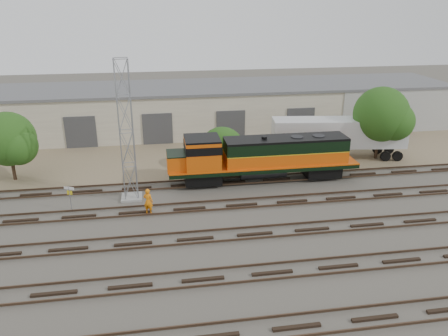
{
  "coord_description": "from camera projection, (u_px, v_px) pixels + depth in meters",
  "views": [
    {
      "loc": [
        -6.07,
        -27.97,
        14.7
      ],
      "look_at": [
        -0.97,
        4.0,
        2.2
      ],
      "focal_mm": 35.0,
      "sensor_mm": 36.0,
      "label": 1
    }
  ],
  "objects": [
    {
      "name": "worker",
      "position": [
        148.0,
        201.0,
        31.78
      ],
      "size": [
        0.85,
        0.73,
        1.97
      ],
      "primitive_type": "imported",
      "rotation": [
        0.0,
        0.0,
        2.7
      ],
      "color": "orange",
      "rests_on": "ground"
    },
    {
      "name": "ground",
      "position": [
        246.0,
        215.0,
        31.95
      ],
      "size": [
        140.0,
        140.0,
        0.0
      ],
      "primitive_type": "plane",
      "color": "#47423A",
      "rests_on": "ground"
    },
    {
      "name": "sign_post",
      "position": [
        70.0,
        194.0,
        32.07
      ],
      "size": [
        0.76,
        0.33,
        1.96
      ],
      "color": "gray",
      "rests_on": "ground"
    },
    {
      "name": "dumpster_red",
      "position": [
        397.0,
        126.0,
        51.74
      ],
      "size": [
        1.54,
        1.44,
        1.4
      ],
      "primitive_type": "cube",
      "rotation": [
        0.0,
        0.0,
        -0.03
      ],
      "color": "maroon",
      "rests_on": "ground"
    },
    {
      "name": "locomotive",
      "position": [
        260.0,
        157.0,
        37.03
      ],
      "size": [
        16.28,
        2.86,
        3.91
      ],
      "color": "black",
      "rests_on": "tracks"
    },
    {
      "name": "tree_east",
      "position": [
        385.0,
        116.0,
        41.59
      ],
      "size": [
        5.53,
        5.26,
        7.11
      ],
      "color": "#382619",
      "rests_on": "ground"
    },
    {
      "name": "tree_west",
      "position": [
        10.0,
        141.0,
        36.75
      ],
      "size": [
        4.84,
        4.61,
        6.03
      ],
      "color": "#382619",
      "rests_on": "ground"
    },
    {
      "name": "signal_tower",
      "position": [
        127.0,
        134.0,
        32.66
      ],
      "size": [
        1.6,
        1.6,
        10.87
      ],
      "rotation": [
        0.0,
        0.0,
        0.1
      ],
      "color": "gray",
      "rests_on": "ground"
    },
    {
      "name": "semi_trailer",
      "position": [
        342.0,
        134.0,
        42.56
      ],
      "size": [
        13.12,
        4.21,
        3.97
      ],
      "rotation": [
        0.0,
        0.0,
        -0.13
      ],
      "color": "silver",
      "rests_on": "ground"
    },
    {
      "name": "tree_mid",
      "position": [
        225.0,
        151.0,
        39.96
      ],
      "size": [
        4.42,
        4.21,
        4.21
      ],
      "color": "#382619",
      "rests_on": "ground"
    },
    {
      "name": "dumpster_blue",
      "position": [
        394.0,
        131.0,
        49.79
      ],
      "size": [
        2.01,
        1.95,
        1.5
      ],
      "primitive_type": "cube",
      "rotation": [
        0.0,
        0.0,
        -0.34
      ],
      "color": "#153C96",
      "rests_on": "ground"
    },
    {
      "name": "tracks",
      "position": [
        255.0,
        234.0,
        29.16
      ],
      "size": [
        80.0,
        20.4,
        0.28
      ],
      "color": "black",
      "rests_on": "ground"
    },
    {
      "name": "dirt_strip",
      "position": [
        217.0,
        150.0,
        45.77
      ],
      "size": [
        80.0,
        16.0,
        0.02
      ],
      "primitive_type": "cube",
      "color": "#726047",
      "rests_on": "ground"
    },
    {
      "name": "warehouse",
      "position": [
        207.0,
        108.0,
        52.17
      ],
      "size": [
        58.4,
        10.4,
        5.3
      ],
      "color": "beige",
      "rests_on": "ground"
    }
  ]
}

